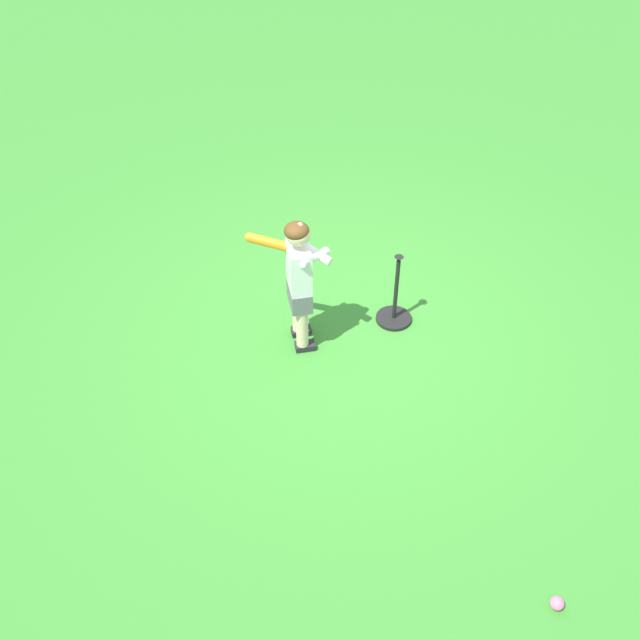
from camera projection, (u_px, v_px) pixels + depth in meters
ground_plane at (350, 333)px, 5.72m from camera, size 40.00×40.00×0.00m
child_batter at (299, 274)px, 5.22m from camera, size 0.51×0.49×1.08m
play_ball_midfield at (557, 603)px, 4.03m from camera, size 0.08×0.08×0.08m
batting_tee at (394, 310)px, 5.76m from camera, size 0.28×0.28×0.62m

